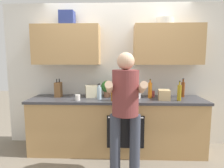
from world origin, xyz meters
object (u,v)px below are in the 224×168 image
bottle_oil (179,93)px  cup_ceramic (152,94)px  cup_tea (131,97)px  bottle_syrup (113,94)px  potted_herb (107,87)px  person_standing (125,105)px  bottle_vinegar (183,89)px  cup_coffee (78,98)px  mixing_bowl (132,95)px  grocery_bag_rice (91,91)px  grocery_bag_bread (164,95)px  bottle_juice (150,90)px  knife_block (58,90)px  bottle_water (99,93)px

bottle_oil → cup_ceramic: bottle_oil is taller
cup_tea → cup_ceramic: (0.39, 0.32, 0.00)m
bottle_syrup → potted_herb: size_ratio=0.94×
cup_ceramic → person_standing: bearing=-120.4°
cup_ceramic → bottle_vinegar: bearing=-0.6°
cup_coffee → cup_ceramic: cup_ceramic is taller
mixing_bowl → grocery_bag_rice: 0.69m
bottle_oil → grocery_bag_bread: (-0.22, 0.05, -0.05)m
person_standing → mixing_bowl: 0.76m
bottle_oil → grocery_bag_rice: bearing=170.9°
bottle_juice → cup_coffee: size_ratio=3.68×
mixing_bowl → grocery_bag_bread: 0.51m
mixing_bowl → knife_block: 1.26m
cup_coffee → mixing_bowl: bearing=15.7°
cup_tea → grocery_bag_rice: (-0.65, 0.25, 0.05)m
bottle_vinegar → knife_block: bearing=-178.4°
knife_block → grocery_bag_bread: knife_block is taller
bottle_vinegar → bottle_water: bearing=-170.6°
bottle_water → bottle_syrup: bottle_syrup is taller
cup_tea → bottle_oil: bearing=1.8°
bottle_syrup → grocery_bag_rice: bottle_syrup is taller
grocery_bag_rice → bottle_vinegar: bearing=2.4°
bottle_vinegar → cup_tea: bearing=-160.8°
bottle_syrup → grocery_bag_bread: bottle_syrup is taller
cup_coffee → cup_tea: bearing=0.6°
cup_coffee → knife_block: (-0.39, 0.26, 0.08)m
bottle_water → potted_herb: (0.12, 0.19, 0.06)m
bottle_syrup → potted_herb: (-0.11, 0.31, 0.06)m
bottle_water → bottle_oil: size_ratio=0.82×
mixing_bowl → potted_herb: 0.45m
mixing_bowl → knife_block: knife_block is taller
bottle_syrup → cup_coffee: (-0.56, 0.03, -0.06)m
cup_tea → person_standing: bearing=-101.3°
grocery_bag_rice → mixing_bowl: bearing=-1.1°
bottle_syrup → grocery_bag_rice: size_ratio=1.32×
grocery_bag_rice → potted_herb: bearing=5.3°
person_standing → cup_ceramic: (0.49, 0.83, -0.01)m
bottle_vinegar → knife_block: size_ratio=1.03×
bottle_juice → potted_herb: bearing=175.1°
person_standing → bottle_syrup: size_ratio=6.14×
bottle_oil → grocery_bag_rice: (-1.40, 0.22, -0.03)m
bottle_oil → mixing_bowl: (-0.71, 0.21, -0.09)m
cup_coffee → person_standing: bearing=-34.7°
bottle_vinegar → bottle_oil: 0.32m
mixing_bowl → potted_herb: (-0.43, 0.04, 0.13)m
bottle_oil → grocery_bag_bread: size_ratio=1.44×
bottle_vinegar → cup_ceramic: size_ratio=3.17×
bottle_vinegar → grocery_bag_rice: bearing=-177.6°
bottle_vinegar → person_standing: bearing=-140.4°
potted_herb → cup_ceramic: bearing=3.3°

